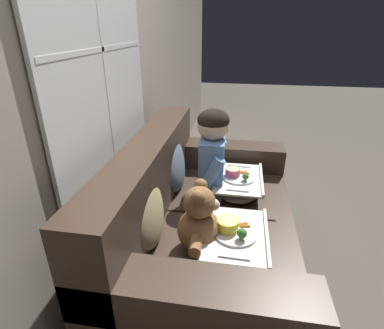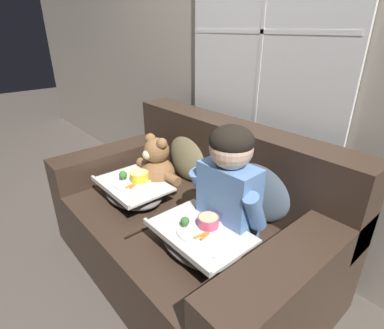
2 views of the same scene
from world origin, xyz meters
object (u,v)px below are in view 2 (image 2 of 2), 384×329
at_px(throw_pillow_behind_teddy, 190,151).
at_px(lap_tray_child, 200,239).
at_px(couch, 193,222).
at_px(teddy_bear, 157,168).
at_px(lap_tray_teddy, 133,190).
at_px(throw_pillow_behind_child, 262,184).
at_px(child_figure, 229,179).

height_order(throw_pillow_behind_teddy, lap_tray_child, throw_pillow_behind_teddy).
distance_m(couch, throw_pillow_behind_teddy, 0.50).
bearing_deg(teddy_bear, lap_tray_teddy, -89.98).
height_order(throw_pillow_behind_child, lap_tray_child, throw_pillow_behind_child).
distance_m(child_figure, teddy_bear, 0.64).
relative_size(throw_pillow_behind_teddy, teddy_bear, 1.02).
bearing_deg(throw_pillow_behind_teddy, child_figure, -23.97).
height_order(throw_pillow_behind_child, child_figure, child_figure).
bearing_deg(teddy_bear, child_figure, 0.39).
relative_size(throw_pillow_behind_child, lap_tray_child, 0.94).
height_order(child_figure, lap_tray_child, child_figure).
height_order(couch, throw_pillow_behind_child, couch).
height_order(throw_pillow_behind_teddy, teddy_bear, throw_pillow_behind_teddy).
relative_size(couch, teddy_bear, 4.12).
bearing_deg(lap_tray_child, child_figure, 90.01).
relative_size(throw_pillow_behind_child, child_figure, 0.75).
height_order(lap_tray_child, lap_tray_teddy, lap_tray_teddy).
relative_size(couch, throw_pillow_behind_teddy, 4.04).
distance_m(couch, child_figure, 0.53).
bearing_deg(throw_pillow_behind_teddy, couch, -37.79).
height_order(couch, lap_tray_child, couch).
bearing_deg(teddy_bear, lap_tray_child, -16.39).
xyz_separation_m(child_figure, lap_tray_teddy, (-0.61, -0.18, -0.26)).
bearing_deg(teddy_bear, throw_pillow_behind_child, 24.30).
height_order(teddy_bear, lap_tray_child, teddy_bear).
bearing_deg(couch, lap_tray_teddy, -144.45).
xyz_separation_m(couch, throw_pillow_behind_teddy, (-0.31, 0.24, 0.31)).
distance_m(throw_pillow_behind_teddy, child_figure, 0.68).
bearing_deg(throw_pillow_behind_teddy, teddy_bear, -89.96).
distance_m(throw_pillow_behind_child, child_figure, 0.30).
bearing_deg(teddy_bear, throw_pillow_behind_teddy, 90.04).
distance_m(throw_pillow_behind_child, teddy_bear, 0.68).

